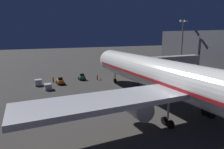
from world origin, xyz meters
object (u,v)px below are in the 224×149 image
at_px(apron_floodlight_mast, 182,43).
at_px(baggage_container_near_belt, 38,82).
at_px(jet_bridge, 162,61).
at_px(traffic_cone_nose_port, 114,77).
at_px(traffic_cone_nose_starboard, 101,79).
at_px(baggage_container_far_row, 48,87).
at_px(pushback_tug, 82,77).
at_px(ground_crew_near_nose_gear, 97,77).
at_px(airliner_at_gate, 189,84).
at_px(ground_crew_by_belt_loader, 53,78).
at_px(baggage_tug_lead, 60,81).

relative_size(apron_floodlight_mast, baggage_container_near_belt, 10.33).
height_order(jet_bridge, apron_floodlight_mast, apron_floodlight_mast).
relative_size(traffic_cone_nose_port, traffic_cone_nose_starboard, 1.00).
distance_m(jet_bridge, baggage_container_far_row, 30.76).
distance_m(apron_floodlight_mast, baggage_container_far_row, 44.35).
bearing_deg(traffic_cone_nose_starboard, baggage_container_near_belt, -1.33).
bearing_deg(pushback_tug, baggage_container_near_belt, 7.47).
bearing_deg(pushback_tug, ground_crew_near_nose_gear, 153.13).
bearing_deg(traffic_cone_nose_starboard, traffic_cone_nose_port, 180.00).
distance_m(baggage_container_far_row, ground_crew_near_nose_gear, 15.25).
bearing_deg(baggage_container_near_belt, traffic_cone_nose_starboard, 178.67).
relative_size(airliner_at_gate, baggage_container_near_belt, 38.20).
relative_size(baggage_container_far_row, ground_crew_by_belt_loader, 1.00).
bearing_deg(ground_crew_near_nose_gear, baggage_tug_lead, 1.90).
bearing_deg(ground_crew_by_belt_loader, traffic_cone_nose_starboard, 168.54).
height_order(baggage_container_near_belt, baggage_container_far_row, baggage_container_near_belt).
bearing_deg(jet_bridge, baggage_container_near_belt, -18.83).
height_order(apron_floodlight_mast, traffic_cone_nose_starboard, apron_floodlight_mast).
height_order(baggage_container_far_row, ground_crew_by_belt_loader, ground_crew_by_belt_loader).
bearing_deg(pushback_tug, traffic_cone_nose_port, 168.14).
height_order(ground_crew_near_nose_gear, ground_crew_by_belt_loader, ground_crew_near_nose_gear).
relative_size(airliner_at_gate, traffic_cone_nose_port, 119.75).
distance_m(apron_floodlight_mast, baggage_container_near_belt, 46.26).
xyz_separation_m(baggage_container_far_row, ground_crew_near_nose_gear, (-14.52, -4.64, 0.30)).
distance_m(jet_bridge, ground_crew_by_belt_loader, 30.85).
distance_m(airliner_at_gate, baggage_tug_lead, 34.63).
bearing_deg(traffic_cone_nose_port, ground_crew_by_belt_loader, -8.66).
bearing_deg(traffic_cone_nose_starboard, apron_floodlight_mast, 172.95).
xyz_separation_m(pushback_tug, traffic_cone_nose_port, (-9.56, 2.01, -0.50)).
height_order(baggage_container_near_belt, ground_crew_near_nose_gear, ground_crew_near_nose_gear).
distance_m(baggage_container_far_row, traffic_cone_nose_starboard, 16.28).
xyz_separation_m(jet_bridge, traffic_cone_nose_starboard, (14.20, -10.38, -5.68)).
xyz_separation_m(pushback_tug, baggage_container_far_row, (10.42, 6.72, -0.04)).
xyz_separation_m(apron_floodlight_mast, traffic_cone_nose_port, (23.30, -3.43, -10.06)).
xyz_separation_m(baggage_tug_lead, traffic_cone_nose_starboard, (-11.87, -0.43, -0.51)).
distance_m(airliner_at_gate, baggage_container_near_belt, 37.92).
distance_m(baggage_tug_lead, traffic_cone_nose_port, 16.28).
height_order(airliner_at_gate, baggage_container_near_belt, airliner_at_gate).
height_order(pushback_tug, traffic_cone_nose_port, pushback_tug).
height_order(pushback_tug, baggage_container_near_belt, pushback_tug).
bearing_deg(baggage_container_near_belt, baggage_container_far_row, 109.66).
relative_size(baggage_tug_lead, baggage_container_near_belt, 1.60).
height_order(airliner_at_gate, ground_crew_near_nose_gear, airliner_at_gate).
xyz_separation_m(apron_floodlight_mast, traffic_cone_nose_starboard, (27.70, -3.43, -10.06)).
bearing_deg(traffic_cone_nose_starboard, jet_bridge, 143.84).
bearing_deg(jet_bridge, traffic_cone_nose_starboard, -36.16).
height_order(ground_crew_near_nose_gear, traffic_cone_nose_port, ground_crew_near_nose_gear).
height_order(ground_crew_by_belt_loader, traffic_cone_nose_starboard, ground_crew_by_belt_loader).
bearing_deg(airliner_at_gate, apron_floodlight_mast, -132.09).
distance_m(baggage_container_near_belt, traffic_cone_nose_starboard, 17.42).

